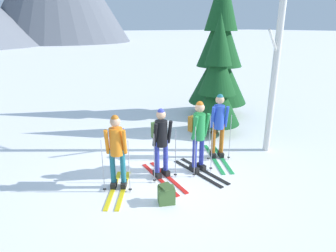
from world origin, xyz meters
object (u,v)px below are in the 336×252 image
(skier_in_blue, at_px, (219,124))
(pine_tree_near, at_px, (217,81))
(skier_in_black, at_px, (161,140))
(skier_in_green, at_px, (198,133))
(pine_tree_mid, at_px, (220,51))
(backpack_on_snow_front, at_px, (166,195))
(skier_in_orange, at_px, (117,148))
(birch_tree_tall, at_px, (278,49))

(skier_in_blue, distance_m, pine_tree_near, 2.04)
(skier_in_black, bearing_deg, skier_in_green, -12.01)
(skier_in_blue, distance_m, pine_tree_mid, 4.35)
(skier_in_blue, distance_m, backpack_on_snow_front, 2.63)
(skier_in_black, bearing_deg, skier_in_orange, 178.47)
(backpack_on_snow_front, bearing_deg, pine_tree_mid, 42.61)
(skier_in_orange, relative_size, backpack_on_snow_front, 4.31)
(skier_in_black, bearing_deg, pine_tree_near, 30.13)
(skier_in_blue, xyz_separation_m, birch_tree_tall, (1.51, -0.31, 1.83))
(skier_in_blue, relative_size, pine_tree_near, 0.48)
(birch_tree_tall, bearing_deg, skier_in_orange, 177.82)
(skier_in_orange, xyz_separation_m, skier_in_blue, (2.82, 0.15, 0.02))
(skier_in_blue, bearing_deg, pine_tree_near, 53.42)
(pine_tree_near, bearing_deg, skier_in_black, -149.87)
(skier_in_black, bearing_deg, birch_tree_tall, -2.38)
(skier_in_blue, height_order, pine_tree_near, pine_tree_near)
(skier_in_black, height_order, skier_in_green, skier_in_green)
(pine_tree_mid, bearing_deg, pine_tree_near, -130.12)
(birch_tree_tall, bearing_deg, skier_in_blue, 168.36)
(skier_in_blue, height_order, birch_tree_tall, birch_tree_tall)
(skier_in_green, bearing_deg, birch_tree_tall, 1.24)
(skier_in_orange, height_order, skier_in_blue, skier_in_blue)
(skier_in_green, relative_size, skier_in_blue, 0.98)
(skier_in_green, bearing_deg, skier_in_blue, 22.12)
(skier_in_blue, bearing_deg, pine_tree_mid, 51.51)
(skier_in_blue, bearing_deg, skier_in_green, -157.88)
(pine_tree_mid, distance_m, birch_tree_tall, 3.67)
(skier_in_blue, xyz_separation_m, backpack_on_snow_front, (-2.22, -1.19, -0.75))
(skier_in_orange, distance_m, skier_in_black, 1.03)
(skier_in_green, height_order, birch_tree_tall, birch_tree_tall)
(skier_in_black, xyz_separation_m, skier_in_blue, (1.79, 0.17, 0.02))
(skier_in_green, distance_m, birch_tree_tall, 3.00)
(skier_in_orange, relative_size, skier_in_green, 0.95)
(skier_in_blue, xyz_separation_m, pine_tree_mid, (2.54, 3.20, 1.50))
(skier_in_black, distance_m, birch_tree_tall, 3.79)
(skier_in_orange, height_order, pine_tree_mid, pine_tree_mid)
(birch_tree_tall, bearing_deg, skier_in_black, 177.62)
(skier_in_blue, bearing_deg, backpack_on_snow_front, -151.93)
(skier_in_black, relative_size, pine_tree_near, 0.45)
(skier_in_black, relative_size, pine_tree_mid, 0.32)
(pine_tree_mid, bearing_deg, skier_in_blue, -128.49)
(skier_in_black, xyz_separation_m, backpack_on_snow_front, (-0.44, -1.01, -0.73))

